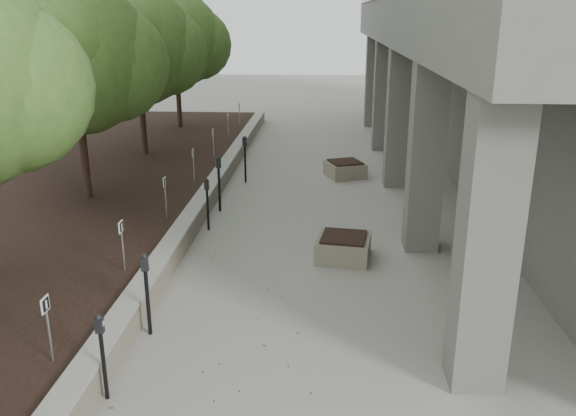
% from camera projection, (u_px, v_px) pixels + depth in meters
% --- Properties ---
extents(ground, '(90.00, 90.00, 0.00)m').
position_uv_depth(ground, '(219.00, 416.00, 7.54)').
color(ground, gray).
rests_on(ground, ground).
extents(retaining_wall, '(0.39, 26.00, 0.50)m').
position_uv_depth(retaining_wall, '(210.00, 193.00, 16.10)').
color(retaining_wall, gray).
rests_on(retaining_wall, ground).
extents(planting_bed, '(7.00, 26.00, 0.40)m').
position_uv_depth(planting_bed, '(79.00, 192.00, 16.34)').
color(planting_bed, black).
rests_on(planting_bed, ground).
extents(crabapple_tree_3, '(4.60, 4.00, 5.44)m').
position_uv_depth(crabapple_tree_3, '(77.00, 90.00, 14.44)').
color(crabapple_tree_3, '#3A5F24').
rests_on(crabapple_tree_3, planting_bed).
extents(crabapple_tree_4, '(4.60, 4.00, 5.44)m').
position_uv_depth(crabapple_tree_4, '(139.00, 71.00, 19.18)').
color(crabapple_tree_4, '#3A5F24').
rests_on(crabapple_tree_4, planting_bed).
extents(crabapple_tree_5, '(4.60, 4.00, 5.44)m').
position_uv_depth(crabapple_tree_5, '(176.00, 60.00, 23.92)').
color(crabapple_tree_5, '#3A5F24').
rests_on(crabapple_tree_5, planting_bed).
extents(parking_sign_2, '(0.04, 0.22, 0.96)m').
position_uv_depth(parking_sign_2, '(49.00, 330.00, 7.88)').
color(parking_sign_2, black).
rests_on(parking_sign_2, planting_bed).
extents(parking_sign_3, '(0.04, 0.22, 0.96)m').
position_uv_depth(parking_sign_3, '(123.00, 246.00, 10.72)').
color(parking_sign_3, black).
rests_on(parking_sign_3, planting_bed).
extents(parking_sign_4, '(0.04, 0.22, 0.96)m').
position_uv_depth(parking_sign_4, '(166.00, 197.00, 13.57)').
color(parking_sign_4, black).
rests_on(parking_sign_4, planting_bed).
extents(parking_sign_5, '(0.04, 0.22, 0.96)m').
position_uv_depth(parking_sign_5, '(194.00, 166.00, 16.41)').
color(parking_sign_5, black).
rests_on(parking_sign_5, planting_bed).
extents(parking_sign_6, '(0.04, 0.22, 0.96)m').
position_uv_depth(parking_sign_6, '(214.00, 143.00, 19.26)').
color(parking_sign_6, black).
rests_on(parking_sign_6, planting_bed).
extents(parking_sign_7, '(0.04, 0.22, 0.96)m').
position_uv_depth(parking_sign_7, '(228.00, 127.00, 22.10)').
color(parking_sign_7, black).
rests_on(parking_sign_7, planting_bed).
extents(parking_sign_8, '(0.04, 0.22, 0.96)m').
position_uv_depth(parking_sign_8, '(240.00, 114.00, 24.95)').
color(parking_sign_8, black).
rests_on(parking_sign_8, planting_bed).
extents(parking_meter_1, '(0.13, 0.09, 1.26)m').
position_uv_depth(parking_meter_1, '(103.00, 357.00, 7.69)').
color(parking_meter_1, black).
rests_on(parking_meter_1, ground).
extents(parking_meter_2, '(0.15, 0.12, 1.40)m').
position_uv_depth(parking_meter_2, '(147.00, 294.00, 9.27)').
color(parking_meter_2, black).
rests_on(parking_meter_2, ground).
extents(parking_meter_3, '(0.13, 0.09, 1.27)m').
position_uv_depth(parking_meter_3, '(208.00, 205.00, 13.86)').
color(parking_meter_3, black).
rests_on(parking_meter_3, ground).
extents(parking_meter_4, '(0.17, 0.15, 1.47)m').
position_uv_depth(parking_meter_4, '(219.00, 184.00, 15.18)').
color(parking_meter_4, black).
rests_on(parking_meter_4, ground).
extents(parking_meter_5, '(0.17, 0.14, 1.43)m').
position_uv_depth(parking_meter_5, '(245.00, 159.00, 17.82)').
color(parking_meter_5, black).
rests_on(parking_meter_5, ground).
extents(planter_front, '(1.22, 1.22, 0.50)m').
position_uv_depth(planter_front, '(343.00, 247.00, 12.35)').
color(planter_front, gray).
rests_on(planter_front, ground).
extents(planter_back, '(1.39, 1.39, 0.51)m').
position_uv_depth(planter_back, '(345.00, 169.00, 18.60)').
color(planter_back, gray).
rests_on(planter_back, ground).
extents(berry_scatter, '(3.30, 14.10, 0.02)m').
position_uv_depth(berry_scatter, '(256.00, 260.00, 12.28)').
color(berry_scatter, maroon).
rests_on(berry_scatter, ground).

